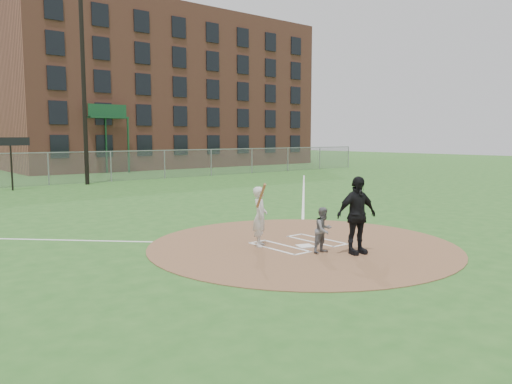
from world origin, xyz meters
TOP-DOWN VIEW (x-y plane):
  - ground at (0.00, 0.00)m, footprint 140.00×140.00m
  - dirt_circle at (0.00, 0.00)m, footprint 8.40×8.40m
  - home_plate at (-0.11, -0.23)m, footprint 0.53×0.53m
  - foul_line_first at (9.00, 9.00)m, footprint 17.04×17.04m
  - catcher at (-0.25, -1.01)m, footprint 0.60×0.48m
  - umpire at (0.30, -1.61)m, footprint 1.23×0.72m
  - batters_boxes at (0.00, 0.15)m, footprint 2.08×1.88m
  - batter_at_plate at (-1.01, 0.60)m, footprint 0.77×1.04m
  - outfield_fence at (0.00, 22.00)m, footprint 56.08×0.08m
  - brick_warehouse at (16.00, 37.96)m, footprint 30.00×17.17m
  - light_pole at (2.00, 21.00)m, footprint 1.20×0.30m
  - scoreboard_sign at (-2.50, 20.20)m, footprint 2.00×0.10m

SIDE VIEW (x-z plane):
  - ground at x=0.00m, z-range 0.00..0.00m
  - foul_line_first at x=9.00m, z-range 0.00..0.01m
  - dirt_circle at x=0.00m, z-range 0.00..0.02m
  - batters_boxes at x=0.00m, z-range 0.02..0.03m
  - home_plate at x=-0.11m, z-range 0.02..0.05m
  - catcher at x=-0.25m, z-range 0.02..1.19m
  - batter_at_plate at x=-1.01m, z-range -0.06..1.72m
  - umpire at x=0.30m, z-range 0.02..1.99m
  - outfield_fence at x=0.00m, z-range 0.00..2.03m
  - scoreboard_sign at x=-2.50m, z-range 0.92..3.85m
  - light_pole at x=2.00m, z-range 0.50..12.72m
  - brick_warehouse at x=16.00m, z-range 0.00..15.00m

